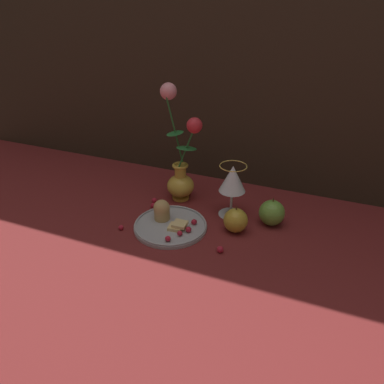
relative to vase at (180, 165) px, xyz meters
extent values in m
plane|color=maroon|center=(0.11, -0.12, -0.13)|extent=(2.40, 2.40, 0.00)
cube|color=#2D2319|center=(0.11, 0.22, 0.47)|extent=(2.40, 0.04, 1.20)
cylinder|color=gold|center=(0.00, 0.00, -0.12)|extent=(0.06, 0.06, 0.01)
ellipsoid|color=gold|center=(0.00, 0.00, -0.08)|extent=(0.09, 0.09, 0.08)
cylinder|color=gold|center=(0.00, 0.00, -0.02)|extent=(0.04, 0.04, 0.05)
torus|color=gold|center=(0.00, 0.00, 0.00)|extent=(0.05, 0.05, 0.01)
cylinder|color=#23662D|center=(-0.02, 0.01, 0.12)|extent=(0.05, 0.03, 0.24)
ellipsoid|color=#23662D|center=(-0.02, 0.01, 0.11)|extent=(0.06, 0.08, 0.00)
sphere|color=pink|center=(-0.05, 0.02, 0.24)|extent=(0.05, 0.05, 0.05)
cylinder|color=#23662D|center=(0.03, -0.01, 0.07)|extent=(0.06, 0.02, 0.15)
ellipsoid|color=#23662D|center=(0.03, -0.01, 0.07)|extent=(0.07, 0.04, 0.00)
sphere|color=red|center=(0.06, -0.01, 0.15)|extent=(0.05, 0.05, 0.05)
cylinder|color=#A3A3A8|center=(0.05, -0.18, -0.12)|extent=(0.22, 0.22, 0.01)
torus|color=#A3A3A8|center=(0.05, -0.18, -0.11)|extent=(0.22, 0.22, 0.01)
cylinder|color=tan|center=(0.01, -0.16, -0.10)|extent=(0.05, 0.05, 0.04)
sphere|color=tan|center=(0.01, -0.16, -0.08)|extent=(0.05, 0.05, 0.05)
cube|color=#DBBC7A|center=(0.07, -0.19, -0.11)|extent=(0.04, 0.04, 0.01)
cube|color=#DBBC7A|center=(0.08, -0.19, -0.10)|extent=(0.04, 0.04, 0.01)
sphere|color=#AD192D|center=(0.07, -0.26, -0.11)|extent=(0.02, 0.02, 0.02)
sphere|color=#AD192D|center=(0.10, -0.22, -0.11)|extent=(0.02, 0.02, 0.02)
sphere|color=#AD192D|center=(0.11, -0.20, -0.11)|extent=(0.02, 0.02, 0.02)
sphere|color=#AD192D|center=(0.11, -0.15, -0.11)|extent=(0.02, 0.02, 0.02)
cylinder|color=silver|center=(0.19, -0.04, -0.12)|extent=(0.08, 0.08, 0.00)
cylinder|color=silver|center=(0.19, -0.04, -0.08)|extent=(0.01, 0.01, 0.08)
cone|color=silver|center=(0.19, -0.04, 0.00)|extent=(0.08, 0.08, 0.09)
cone|color=gold|center=(0.19, -0.04, -0.01)|extent=(0.07, 0.07, 0.06)
torus|color=gold|center=(0.19, -0.04, 0.05)|extent=(0.09, 0.09, 0.00)
sphere|color=#669938|center=(0.33, -0.04, -0.09)|extent=(0.08, 0.08, 0.08)
cylinder|color=#4C3319|center=(0.33, -0.04, -0.04)|extent=(0.00, 0.00, 0.01)
sphere|color=#B2932D|center=(0.23, -0.12, -0.09)|extent=(0.07, 0.07, 0.07)
cylinder|color=#4C3319|center=(0.23, -0.12, -0.05)|extent=(0.00, 0.00, 0.01)
sphere|color=#AD192D|center=(-0.07, -0.07, -0.12)|extent=(0.02, 0.02, 0.02)
sphere|color=#AD192D|center=(-0.06, -0.10, -0.12)|extent=(0.02, 0.02, 0.02)
sphere|color=#AD192D|center=(-0.09, -0.25, -0.12)|extent=(0.02, 0.02, 0.02)
sphere|color=#AD192D|center=(0.23, -0.24, -0.12)|extent=(0.02, 0.02, 0.02)
camera|label=1|loc=(0.47, -1.04, 0.52)|focal=35.00mm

